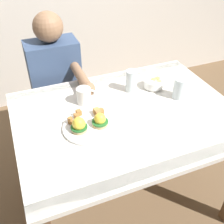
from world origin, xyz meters
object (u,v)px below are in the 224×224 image
object	(u,v)px
coffee_mug	(84,95)
diner_person	(57,84)
fruit_bowl	(154,83)
dining_table	(127,129)
water_glass_far	(180,90)
water_glass_near	(131,82)
eggs_benedict_plate	(89,124)

from	to	relation	value
coffee_mug	diner_person	distance (m)	0.44
fruit_bowl	coffee_mug	xyz separation A→B (m)	(-0.44, 0.01, 0.02)
dining_table	diner_person	world-z (taller)	diner_person
coffee_mug	water_glass_far	distance (m)	0.55
fruit_bowl	water_glass_far	size ratio (longest dim) A/B	0.96
dining_table	coffee_mug	bearing A→B (deg)	134.03
water_glass_near	diner_person	size ratio (longest dim) A/B	0.12
fruit_bowl	diner_person	xyz separation A→B (m)	(-0.52, 0.42, -0.12)
dining_table	eggs_benedict_plate	size ratio (longest dim) A/B	4.44
dining_table	coffee_mug	xyz separation A→B (m)	(-0.18, 0.19, 0.16)
fruit_bowl	water_glass_near	size ratio (longest dim) A/B	0.89
fruit_bowl	dining_table	bearing A→B (deg)	-144.51
eggs_benedict_plate	fruit_bowl	world-z (taller)	eggs_benedict_plate
diner_person	coffee_mug	bearing A→B (deg)	-79.34
coffee_mug	water_glass_far	size ratio (longest dim) A/B	0.89
water_glass_near	water_glass_far	distance (m)	0.29
water_glass_far	fruit_bowl	bearing A→B (deg)	120.02
diner_person	dining_table	bearing A→B (deg)	-66.44
eggs_benedict_plate	fruit_bowl	xyz separation A→B (m)	(0.49, 0.22, 0.01)
dining_table	eggs_benedict_plate	bearing A→B (deg)	-171.62
diner_person	water_glass_near	bearing A→B (deg)	-46.12
water_glass_far	diner_person	bearing A→B (deg)	137.10
water_glass_far	diner_person	distance (m)	0.84
eggs_benedict_plate	diner_person	size ratio (longest dim) A/B	0.24
eggs_benedict_plate	water_glass_near	distance (m)	0.42
eggs_benedict_plate	fruit_bowl	size ratio (longest dim) A/B	2.25
dining_table	water_glass_near	bearing A→B (deg)	60.81
eggs_benedict_plate	coffee_mug	world-z (taller)	coffee_mug
diner_person	fruit_bowl	bearing A→B (deg)	-38.52
dining_table	fruit_bowl	bearing A→B (deg)	35.49
dining_table	coffee_mug	distance (m)	0.31
eggs_benedict_plate	water_glass_far	bearing A→B (deg)	6.84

